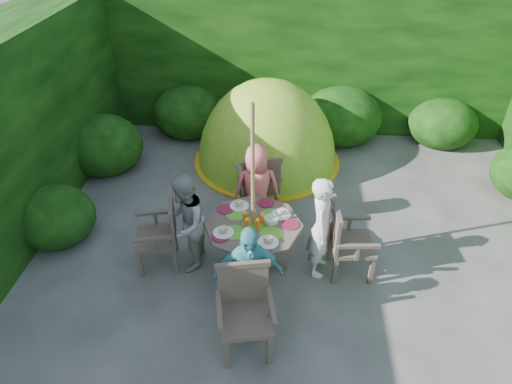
# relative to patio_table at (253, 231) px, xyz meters

# --- Properties ---
(ground) EXTENTS (60.00, 60.00, 0.00)m
(ground) POSITION_rel_patio_table_xyz_m (0.68, 0.16, -0.57)
(ground) COLOR #44413C
(ground) RESTS_ON ground
(hedge_enclosure) EXTENTS (9.00, 9.00, 2.50)m
(hedge_enclosure) POSITION_rel_patio_table_xyz_m (0.68, 1.49, 0.68)
(hedge_enclosure) COLOR black
(hedge_enclosure) RESTS_ON ground
(patio_table) EXTENTS (1.20, 1.20, 0.81)m
(patio_table) POSITION_rel_patio_table_xyz_m (0.00, 0.00, 0.00)
(patio_table) COLOR #44372C
(patio_table) RESTS_ON ground
(parasol_pole) EXTENTS (0.05, 0.05, 2.20)m
(parasol_pole) POSITION_rel_patio_table_xyz_m (-0.00, -0.00, 0.53)
(parasol_pole) COLOR #906039
(parasol_pole) RESTS_ON ground
(garden_chair_right) EXTENTS (0.55, 0.60, 0.93)m
(garden_chair_right) POSITION_rel_patio_table_xyz_m (1.09, 0.02, -0.08)
(garden_chair_right) COLOR #44372C
(garden_chair_right) RESTS_ON ground
(garden_chair_left) EXTENTS (0.59, 0.63, 0.90)m
(garden_chair_left) POSITION_rel_patio_table_xyz_m (-1.11, -0.02, -0.09)
(garden_chair_left) COLOR #44372C
(garden_chair_left) RESTS_ON ground
(garden_chair_back) EXTENTS (0.67, 0.63, 0.94)m
(garden_chair_back) POSITION_rel_patio_table_xyz_m (-0.01, 1.10, -0.07)
(garden_chair_back) COLOR #44372C
(garden_chair_back) RESTS_ON ground
(garden_chair_front) EXTENTS (0.64, 0.59, 0.92)m
(garden_chair_front) POSITION_rel_patio_table_xyz_m (0.01, -1.10, -0.08)
(garden_chair_front) COLOR #44372C
(garden_chair_front) RESTS_ON ground
(child_right) EXTENTS (0.38, 0.52, 1.32)m
(child_right) POSITION_rel_patio_table_xyz_m (0.80, 0.02, 0.09)
(child_right) COLOR white
(child_right) RESTS_ON ground
(child_left) EXTENTS (0.51, 0.64, 1.29)m
(child_left) POSITION_rel_patio_table_xyz_m (-0.80, -0.02, 0.07)
(child_left) COLOR gray
(child_left) RESTS_ON ground
(child_back) EXTENTS (0.67, 0.49, 1.25)m
(child_back) POSITION_rel_patio_table_xyz_m (-0.03, 0.80, 0.05)
(child_back) COLOR #E7675F
(child_back) RESTS_ON ground
(child_front) EXTENTS (0.79, 0.48, 1.26)m
(child_front) POSITION_rel_patio_table_xyz_m (0.02, -0.80, 0.06)
(child_front) COLOR #4CACB2
(child_front) RESTS_ON ground
(dome_tent) EXTENTS (2.49, 2.49, 2.82)m
(dome_tent) POSITION_rel_patio_table_xyz_m (-0.00, 2.54, -0.57)
(dome_tent) COLOR #88B623
(dome_tent) RESTS_ON ground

